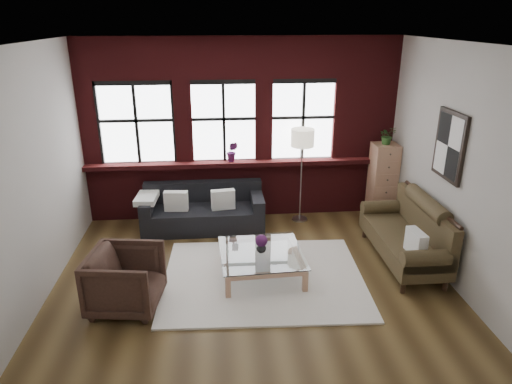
{
  "coord_description": "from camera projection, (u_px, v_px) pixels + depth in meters",
  "views": [
    {
      "loc": [
        -0.44,
        -5.44,
        3.49
      ],
      "look_at": [
        0.1,
        0.6,
        1.15
      ],
      "focal_mm": 32.0,
      "sensor_mm": 36.0,
      "label": 1
    }
  ],
  "objects": [
    {
      "name": "floor",
      "position": [
        253.0,
        285.0,
        6.35
      ],
      "size": [
        5.5,
        5.5,
        0.0
      ],
      "primitive_type": "plane",
      "color": "#463219",
      "rests_on": "ground"
    },
    {
      "name": "ceiling",
      "position": [
        252.0,
        44.0,
        5.2
      ],
      "size": [
        5.5,
        5.5,
        0.0
      ],
      "primitive_type": "plane",
      "rotation": [
        3.14,
        0.0,
        0.0
      ],
      "color": "white",
      "rests_on": "ground"
    },
    {
      "name": "wall_back",
      "position": [
        241.0,
        130.0,
        8.1
      ],
      "size": [
        5.5,
        0.0,
        5.5
      ],
      "primitive_type": "plane",
      "rotation": [
        1.57,
        0.0,
        0.0
      ],
      "color": "#B0ABA4",
      "rests_on": "ground"
    },
    {
      "name": "wall_front",
      "position": [
        279.0,
        284.0,
        3.45
      ],
      "size": [
        5.5,
        0.0,
        5.5
      ],
      "primitive_type": "plane",
      "rotation": [
        -1.57,
        0.0,
        0.0
      ],
      "color": "#B0ABA4",
      "rests_on": "ground"
    },
    {
      "name": "wall_left",
      "position": [
        28.0,
        183.0,
        5.55
      ],
      "size": [
        0.0,
        5.0,
        5.0
      ],
      "primitive_type": "plane",
      "rotation": [
        1.57,
        0.0,
        1.57
      ],
      "color": "#B0ABA4",
      "rests_on": "ground"
    },
    {
      "name": "wall_right",
      "position": [
        460.0,
        170.0,
        6.0
      ],
      "size": [
        0.0,
        5.0,
        5.0
      ],
      "primitive_type": "plane",
      "rotation": [
        1.57,
        0.0,
        -1.57
      ],
      "color": "#B0ABA4",
      "rests_on": "ground"
    },
    {
      "name": "brick_backwall",
      "position": [
        241.0,
        131.0,
        8.04
      ],
      "size": [
        5.5,
        0.12,
        3.2
      ],
      "primitive_type": null,
      "color": "#511315",
      "rests_on": "floor"
    },
    {
      "name": "sill_ledge",
      "position": [
        242.0,
        163.0,
        8.16
      ],
      "size": [
        5.5,
        0.3,
        0.08
      ],
      "primitive_type": "cube",
      "color": "#511315",
      "rests_on": "brick_backwall"
    },
    {
      "name": "window_left",
      "position": [
        137.0,
        125.0,
        7.85
      ],
      "size": [
        1.38,
        0.1,
        1.5
      ],
      "primitive_type": null,
      "color": "black",
      "rests_on": "brick_backwall"
    },
    {
      "name": "window_mid",
      "position": [
        224.0,
        123.0,
        7.97
      ],
      "size": [
        1.38,
        0.1,
        1.5
      ],
      "primitive_type": null,
      "color": "black",
      "rests_on": "brick_backwall"
    },
    {
      "name": "window_right",
      "position": [
        303.0,
        121.0,
        8.09
      ],
      "size": [
        1.38,
        0.1,
        1.5
      ],
      "primitive_type": null,
      "color": "black",
      "rests_on": "brick_backwall"
    },
    {
      "name": "wall_poster",
      "position": [
        450.0,
        146.0,
        6.19
      ],
      "size": [
        0.05,
        0.74,
        0.94
      ],
      "primitive_type": null,
      "color": "black",
      "rests_on": "wall_right"
    },
    {
      "name": "shag_rug",
      "position": [
        263.0,
        278.0,
        6.49
      ],
      "size": [
        2.9,
        2.33,
        0.03
      ],
      "primitive_type": "cube",
      "rotation": [
        0.0,
        0.0,
        -0.04
      ],
      "color": "white",
      "rests_on": "floor"
    },
    {
      "name": "dark_sofa",
      "position": [
        203.0,
        208.0,
        7.92
      ],
      "size": [
        2.09,
        0.84,
        0.75
      ],
      "primitive_type": null,
      "color": "black",
      "rests_on": "floor"
    },
    {
      "name": "pillow_a",
      "position": [
        176.0,
        201.0,
        7.73
      ],
      "size": [
        0.41,
        0.17,
        0.34
      ],
      "primitive_type": "cube",
      "rotation": [
        0.0,
        0.0,
        -0.07
      ],
      "color": "white",
      "rests_on": "dark_sofa"
    },
    {
      "name": "pillow_b",
      "position": [
        223.0,
        199.0,
        7.79
      ],
      "size": [
        0.42,
        0.19,
        0.34
      ],
      "primitive_type": "cube",
      "rotation": [
        0.0,
        0.0,
        0.14
      ],
      "color": "white",
      "rests_on": "dark_sofa"
    },
    {
      "name": "vintage_settee",
      "position": [
        404.0,
        230.0,
        6.79
      ],
      "size": [
        0.86,
        1.93,
        1.03
      ],
      "primitive_type": null,
      "color": "#3E321C",
      "rests_on": "floor"
    },
    {
      "name": "pillow_settee",
      "position": [
        416.0,
        243.0,
        6.19
      ],
      "size": [
        0.17,
        0.39,
        0.34
      ],
      "primitive_type": "cube",
      "rotation": [
        0.0,
        0.0,
        0.09
      ],
      "color": "white",
      "rests_on": "vintage_settee"
    },
    {
      "name": "armchair",
      "position": [
        126.0,
        280.0,
        5.73
      ],
      "size": [
        0.97,
        0.95,
        0.79
      ],
      "primitive_type": "imported",
      "rotation": [
        0.0,
        0.0,
        1.43
      ],
      "color": "#332119",
      "rests_on": "floor"
    },
    {
      "name": "coffee_table",
      "position": [
        261.0,
        264.0,
        6.52
      ],
      "size": [
        1.21,
        1.21,
        0.39
      ],
      "primitive_type": null,
      "rotation": [
        0.0,
        0.0,
        0.05
      ],
      "color": "tan",
      "rests_on": "shag_rug"
    },
    {
      "name": "vase",
      "position": [
        261.0,
        247.0,
        6.42
      ],
      "size": [
        0.17,
        0.17,
        0.15
      ],
      "primitive_type": "imported",
      "rotation": [
        0.0,
        0.0,
        0.27
      ],
      "color": "#B2B2B2",
      "rests_on": "coffee_table"
    },
    {
      "name": "flowers",
      "position": [
        261.0,
        241.0,
        6.39
      ],
      "size": [
        0.17,
        0.17,
        0.17
      ],
      "primitive_type": "sphere",
      "color": "#561D57",
      "rests_on": "vase"
    },
    {
      "name": "drawer_chest",
      "position": [
        382.0,
        182.0,
        8.23
      ],
      "size": [
        0.43,
        0.43,
        1.4
      ],
      "primitive_type": "cube",
      "color": "tan",
      "rests_on": "floor"
    },
    {
      "name": "potted_plant_top",
      "position": [
        387.0,
        135.0,
        7.92
      ],
      "size": [
        0.33,
        0.3,
        0.32
      ],
      "primitive_type": "imported",
      "rotation": [
        0.0,
        0.0,
        0.2
      ],
      "color": "#2D5923",
      "rests_on": "drawer_chest"
    },
    {
      "name": "floor_lamp",
      "position": [
        301.0,
        172.0,
        8.05
      ],
      "size": [
        0.4,
        0.4,
        1.85
      ],
      "primitive_type": null,
      "color": "#A5A5A8",
      "rests_on": "floor"
    },
    {
      "name": "sill_plant",
      "position": [
        232.0,
        152.0,
        8.04
      ],
      "size": [
        0.24,
        0.21,
        0.37
      ],
      "primitive_type": "imported",
      "rotation": [
        0.0,
        0.0,
        -0.27
      ],
      "color": "#561D57",
      "rests_on": "sill_ledge"
    }
  ]
}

